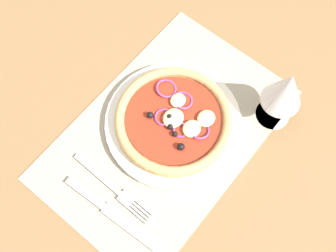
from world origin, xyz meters
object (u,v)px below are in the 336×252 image
(plate, at_px, (174,124))
(fork, at_px, (116,190))
(knife, at_px, (113,213))
(wine_glass, at_px, (286,90))
(pizza, at_px, (175,120))

(plate, relative_size, fork, 1.42)
(plate, xyz_separation_m, fork, (0.16, -0.00, -0.00))
(plate, relative_size, knife, 1.28)
(wine_glass, bearing_deg, pizza, -43.85)
(wine_glass, bearing_deg, plate, -43.78)
(plate, distance_m, fork, 0.16)
(fork, height_order, wine_glass, wine_glass)
(plate, height_order, wine_glass, wine_glass)
(fork, bearing_deg, knife, -55.78)
(pizza, bearing_deg, fork, -0.50)
(plate, relative_size, wine_glass, 1.72)
(knife, xyz_separation_m, wine_glass, (-0.33, 0.11, 0.10))
(knife, height_order, wine_glass, wine_glass)
(plate, relative_size, pizza, 1.18)
(plate, height_order, fork, plate)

